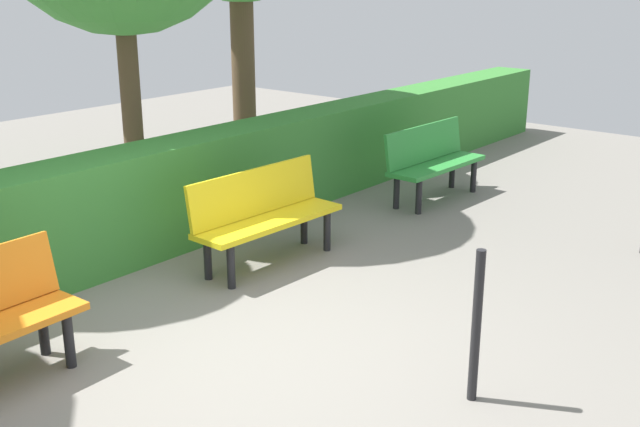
% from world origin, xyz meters
% --- Properties ---
extents(ground_plane, '(18.54, 18.54, 0.00)m').
position_xyz_m(ground_plane, '(0.00, 0.00, 0.00)').
color(ground_plane, gray).
extents(bench_green, '(1.48, 0.50, 0.86)m').
position_xyz_m(bench_green, '(-4.14, -0.87, 0.48)').
color(bench_green, '#2D8C38').
rests_on(bench_green, ground_plane).
extents(bench_yellow, '(1.55, 0.51, 0.86)m').
position_xyz_m(bench_yellow, '(-1.41, -0.98, 0.48)').
color(bench_yellow, yellow).
rests_on(bench_yellow, ground_plane).
extents(hedge_row, '(14.54, 0.57, 1.02)m').
position_xyz_m(hedge_row, '(-1.25, -2.00, 0.51)').
color(hedge_row, '#387F33').
rests_on(hedge_row, ground_plane).
extents(railing_post_mid, '(0.06, 0.06, 1.00)m').
position_xyz_m(railing_post_mid, '(-0.50, 1.66, 0.50)').
color(railing_post_mid, black).
rests_on(railing_post_mid, ground_plane).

